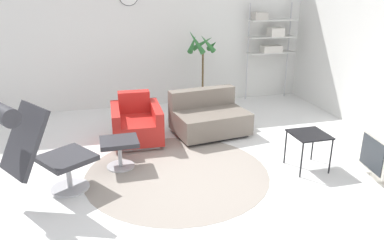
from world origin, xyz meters
TOP-DOWN VIEW (x-y plane):
  - ground_plane at (0.00, 0.00)m, footprint 12.00×12.00m
  - wall_back at (-0.00, 3.00)m, footprint 12.00×0.09m
  - round_rug at (-0.06, -0.00)m, footprint 2.31×2.31m
  - lounge_chair at (-1.62, -0.22)m, footprint 1.09×0.96m
  - ottoman at (-0.73, 0.36)m, footprint 0.48×0.41m
  - armchair_red at (-0.41, 1.19)m, footprint 0.75×0.88m
  - couch_low at (0.74, 1.21)m, footprint 1.21×0.97m
  - side_table at (1.60, -0.29)m, footprint 0.45×0.45m
  - potted_plant at (0.98, 2.42)m, footprint 0.57×0.60m
  - shelf_unit at (2.47, 2.72)m, footprint 0.95×0.28m

SIDE VIEW (x-z plane):
  - ground_plane at x=0.00m, z-range 0.00..0.00m
  - round_rug at x=-0.06m, z-range 0.00..0.01m
  - couch_low at x=0.74m, z-range -0.09..0.59m
  - armchair_red at x=-0.41m, z-range -0.09..0.61m
  - ottoman at x=-0.73m, z-range 0.09..0.48m
  - side_table at x=1.60m, z-range 0.19..0.67m
  - potted_plant at x=0.98m, z-range -0.15..1.35m
  - lounge_chair at x=-1.62m, z-range 0.09..1.27m
  - shelf_unit at x=2.47m, z-range 0.33..2.26m
  - wall_back at x=0.00m, z-range 0.00..2.80m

